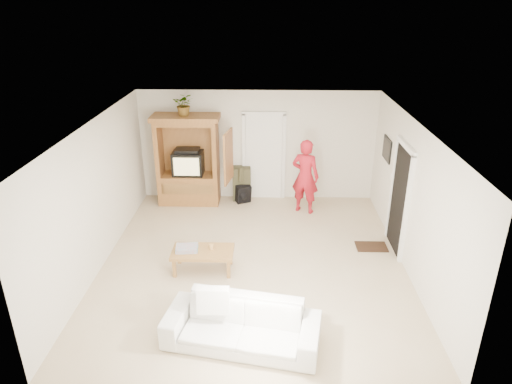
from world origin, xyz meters
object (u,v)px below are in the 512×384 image
sofa (242,325)px  coffee_table (203,253)px  armoire (189,166)px  man (305,176)px

sofa → coffee_table: size_ratio=1.98×
armoire → coffee_table: 3.10m
armoire → sofa: (1.49, -4.82, -0.59)m
armoire → coffee_table: armoire is taller
man → coffee_table: bearing=74.4°
coffee_table → sofa: bearing=-66.6°
armoire → coffee_table: size_ratio=1.93×
armoire → man: size_ratio=1.24×
armoire → sofa: armoire is taller
man → armoire: bearing=12.7°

